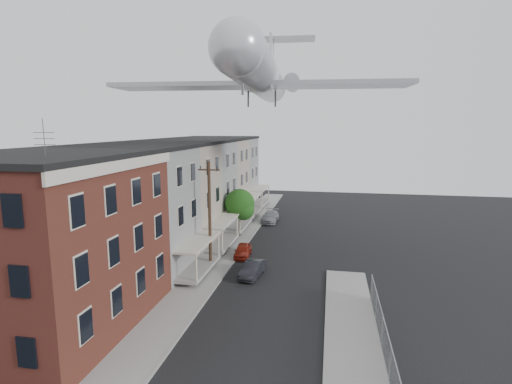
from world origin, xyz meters
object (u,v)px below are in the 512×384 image
utility_pole (210,214)px  car_mid (253,269)px  car_near (243,251)px  street_tree (241,205)px  car_far (270,217)px  airplane (261,75)px

utility_pole → car_mid: bearing=-16.0°
utility_pole → car_mid: (3.80, -1.09, -4.07)m
utility_pole → car_near: 5.69m
utility_pole → street_tree: 10.00m
utility_pole → car_far: size_ratio=1.96×
airplane → car_mid: bearing=-86.1°
car_near → street_tree: bearing=99.2°
utility_pole → airplane: (3.37, 5.14, 11.51)m
airplane → car_near: bearing=-128.4°
utility_pole → car_mid: utility_pole is taller
street_tree → car_far: 8.12m
street_tree → car_far: street_tree is taller
car_far → car_near: bearing=-91.9°
car_near → car_far: size_ratio=0.76×
street_tree → car_far: (2.09, 7.33, -2.78)m
car_near → airplane: bearing=46.4°
street_tree → car_mid: 11.89m
car_near → car_mid: car_mid is taller
car_mid → street_tree: bearing=114.6°
car_mid → airplane: bearing=101.1°
utility_pole → street_tree: size_ratio=1.73×
car_near → airplane: airplane is taller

